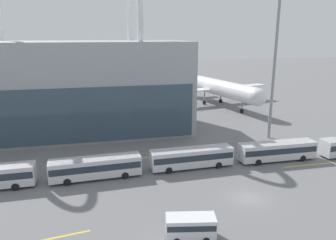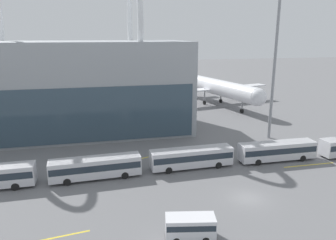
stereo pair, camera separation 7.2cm
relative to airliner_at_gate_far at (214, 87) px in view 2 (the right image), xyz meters
The scene contains 9 objects.
ground_plane 56.70m from the airliner_at_gate_far, 106.62° to the right, with size 440.00×440.00×0.00m, color slate.
airliner_at_gate_far is the anchor object (origin of this frame).
shuttle_bus_2 55.82m from the airliner_at_gate_far, 127.86° to the right, with size 12.56×3.23×3.01m.
shuttle_bus_3 47.95m from the airliner_at_gate_far, 114.87° to the right, with size 12.52×3.02×3.01m.
shuttle_bus_4 44.22m from the airliner_at_gate_far, 97.87° to the right, with size 12.48×2.83×3.01m.
service_van_foreground 65.52m from the airliner_at_gate_far, 112.89° to the right, with size 5.18×2.98×2.33m.
floodlight_mast 35.14m from the airliner_at_gate_far, 91.89° to the right, with size 2.12×2.12×30.71m.
lane_stripe_3 48.79m from the airliner_at_gate_far, 127.14° to the right, with size 7.69×0.25×0.01m, color yellow.
lane_stripe_4 46.88m from the airliner_at_gate_far, 92.64° to the right, with size 8.59×0.25×0.01m, color yellow.
Camera 2 is at (-17.87, -33.26, 19.49)m, focal length 35.00 mm.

